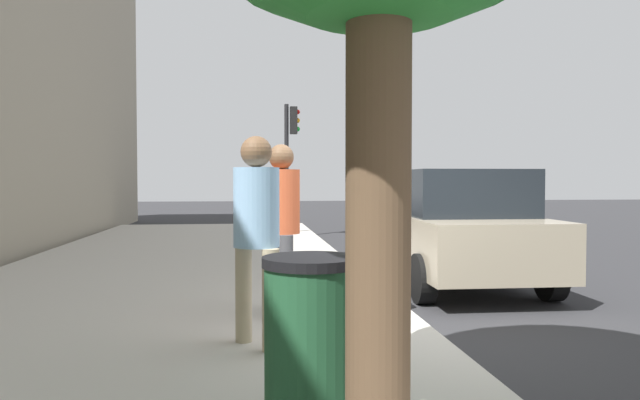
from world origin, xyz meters
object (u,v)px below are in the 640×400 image
object	(u,v)px
traffic_signal	(290,146)
trash_bin	(311,340)
parking_meter	(354,220)
parked_sedan_near	(454,227)
pedestrian_at_meter	(281,213)
pedestrian_bystander	(257,221)

from	to	relation	value
traffic_signal	trash_bin	bearing A→B (deg)	176.51
parking_meter	parked_sedan_near	xyz separation A→B (m)	(2.17, -1.97, -0.27)
traffic_signal	pedestrian_at_meter	bearing A→B (deg)	175.41
parking_meter	pedestrian_bystander	xyz separation A→B (m)	(-1.42, 1.13, 0.09)
traffic_signal	parking_meter	bearing A→B (deg)	-179.81
parking_meter	pedestrian_bystander	distance (m)	1.82
parking_meter	pedestrian_at_meter	size ratio (longest dim) A/B	0.76
parking_meter	traffic_signal	world-z (taller)	traffic_signal
pedestrian_at_meter	parked_sedan_near	size ratio (longest dim) A/B	0.42
pedestrian_at_meter	traffic_signal	world-z (taller)	traffic_signal
parking_meter	traffic_signal	size ratio (longest dim) A/B	0.39
pedestrian_at_meter	traffic_signal	bearing A→B (deg)	73.81
traffic_signal	trash_bin	world-z (taller)	traffic_signal
pedestrian_at_meter	parked_sedan_near	distance (m)	3.68
parked_sedan_near	traffic_signal	xyz separation A→B (m)	(7.72, 2.00, 1.68)
trash_bin	parking_meter	bearing A→B (deg)	-14.84
parking_meter	pedestrian_at_meter	world-z (taller)	pedestrian_at_meter
pedestrian_bystander	pedestrian_at_meter	bearing A→B (deg)	41.78
parking_meter	trash_bin	world-z (taller)	parking_meter
parked_sedan_near	pedestrian_bystander	bearing A→B (deg)	139.28
parked_sedan_near	traffic_signal	bearing A→B (deg)	14.53
parking_meter	trash_bin	bearing A→B (deg)	165.16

